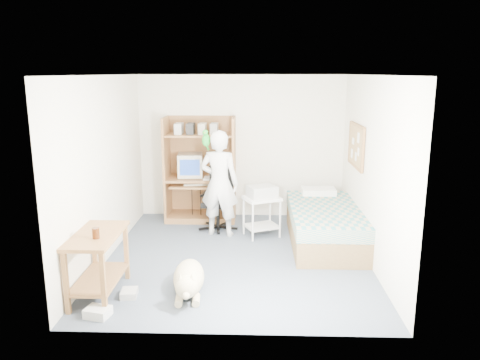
{
  "coord_description": "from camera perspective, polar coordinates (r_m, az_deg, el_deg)",
  "views": [
    {
      "loc": [
        0.25,
        -6.16,
        2.53
      ],
      "look_at": [
        0.03,
        0.27,
        1.05
      ],
      "focal_mm": 35.0,
      "sensor_mm": 36.0,
      "label": 1
    }
  ],
  "objects": [
    {
      "name": "computer_hutch",
      "position": [
        8.14,
        -4.82,
        0.8
      ],
      "size": [
        1.2,
        0.63,
        1.8
      ],
      "color": "brown",
      "rests_on": "floor"
    },
    {
      "name": "side_desk",
      "position": [
        5.66,
        -16.95,
        -8.74
      ],
      "size": [
        0.5,
        1.0,
        0.75
      ],
      "color": "brown",
      "rests_on": "floor"
    },
    {
      "name": "parrot",
      "position": [
        7.22,
        -4.16,
        5.01
      ],
      "size": [
        0.12,
        0.22,
        0.34
      ],
      "rotation": [
        0.0,
        0.0,
        -0.21
      ],
      "color": "#159627",
      "rests_on": "person"
    },
    {
      "name": "wall_right",
      "position": [
        6.48,
        15.73,
        1.08
      ],
      "size": [
        0.02,
        4.0,
        2.5
      ],
      "primitive_type": "cube",
      "color": "white",
      "rests_on": "floor"
    },
    {
      "name": "wall_back",
      "position": [
        8.27,
        0.17,
        4.06
      ],
      "size": [
        3.6,
        0.02,
        2.5
      ],
      "primitive_type": "cube",
      "color": "white",
      "rests_on": "floor"
    },
    {
      "name": "pencil_cup",
      "position": [
        8.02,
        -2.1,
        0.64
      ],
      "size": [
        0.08,
        0.08,
        0.12
      ],
      "primitive_type": "cylinder",
      "color": "gold",
      "rests_on": "computer_hutch"
    },
    {
      "name": "crt_monitor",
      "position": [
        8.14,
        -6.08,
        1.83
      ],
      "size": [
        0.46,
        0.48,
        0.4
      ],
      "rotation": [
        0.0,
        0.0,
        0.1
      ],
      "color": "beige",
      "rests_on": "computer_hutch"
    },
    {
      "name": "printer",
      "position": [
        7.28,
        2.7,
        -1.41
      ],
      "size": [
        0.51,
        0.46,
        0.18
      ],
      "primitive_type": "cube",
      "rotation": [
        0.0,
        0.0,
        0.42
      ],
      "color": "#ACACA7",
      "rests_on": "printer_cart"
    },
    {
      "name": "dog",
      "position": [
        5.61,
        -6.29,
        -11.86
      ],
      "size": [
        0.42,
        1.13,
        0.42
      ],
      "rotation": [
        0.0,
        0.0,
        0.08
      ],
      "color": "tan",
      "rests_on": "floor"
    },
    {
      "name": "printer_cart",
      "position": [
        7.36,
        2.67,
        -3.7
      ],
      "size": [
        0.66,
        0.6,
        0.63
      ],
      "rotation": [
        0.0,
        0.0,
        0.42
      ],
      "color": "white",
      "rests_on": "floor"
    },
    {
      "name": "drink_glass",
      "position": [
        5.4,
        -17.17,
        -6.22
      ],
      "size": [
        0.08,
        0.08,
        0.12
      ],
      "primitive_type": "cylinder",
      "color": "#401D0A",
      "rests_on": "side_desk"
    },
    {
      "name": "bed",
      "position": [
        7.22,
        10.24,
        -5.35
      ],
      "size": [
        1.02,
        2.02,
        0.66
      ],
      "color": "brown",
      "rests_on": "floor"
    },
    {
      "name": "floor",
      "position": [
        6.67,
        -0.36,
        -9.34
      ],
      "size": [
        4.0,
        4.0,
        0.0
      ],
      "primitive_type": "plane",
      "color": "#434E5B",
      "rests_on": "ground"
    },
    {
      "name": "office_chair",
      "position": [
        7.73,
        -2.6,
        -3.34
      ],
      "size": [
        0.57,
        0.57,
        1.01
      ],
      "rotation": [
        0.0,
        0.0,
        -0.21
      ],
      "color": "black",
      "rests_on": "floor"
    },
    {
      "name": "floor_box_a",
      "position": [
        5.37,
        -16.95,
        -15.17
      ],
      "size": [
        0.29,
        0.25,
        0.1
      ],
      "primitive_type": "cube",
      "rotation": [
        0.0,
        0.0,
        -0.23
      ],
      "color": "silver",
      "rests_on": "floor"
    },
    {
      "name": "ceiling",
      "position": [
        6.17,
        -0.4,
        12.67
      ],
      "size": [
        3.6,
        4.0,
        0.02
      ],
      "primitive_type": "cube",
      "color": "white",
      "rests_on": "wall_back"
    },
    {
      "name": "person",
      "position": [
        7.32,
        -2.52,
        -0.41
      ],
      "size": [
        0.68,
        0.52,
        1.68
      ],
      "primitive_type": "imported",
      "rotation": [
        0.0,
        0.0,
        2.93
      ],
      "color": "white",
      "rests_on": "floor"
    },
    {
      "name": "keyboard",
      "position": [
        8.03,
        -5.26,
        -0.49
      ],
      "size": [
        0.47,
        0.22,
        0.03
      ],
      "primitive_type": "cube",
      "rotation": [
        0.0,
        0.0,
        0.13
      ],
      "color": "beige",
      "rests_on": "computer_hutch"
    },
    {
      "name": "wall_left",
      "position": [
        6.62,
        -16.15,
        1.29
      ],
      "size": [
        0.02,
        4.0,
        2.5
      ],
      "primitive_type": "cube",
      "color": "white",
      "rests_on": "floor"
    },
    {
      "name": "corkboard",
      "position": [
        7.31,
        13.97,
        4.08
      ],
      "size": [
        0.04,
        0.94,
        0.66
      ],
      "color": "#9E7747",
      "rests_on": "wall_right"
    },
    {
      "name": "floor_box_b",
      "position": [
        5.71,
        -13.35,
        -13.29
      ],
      "size": [
        0.2,
        0.24,
        0.08
      ],
      "primitive_type": "cube",
      "rotation": [
        0.0,
        0.0,
        0.1
      ],
      "color": "#B2B1AC",
      "rests_on": "floor"
    }
  ]
}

